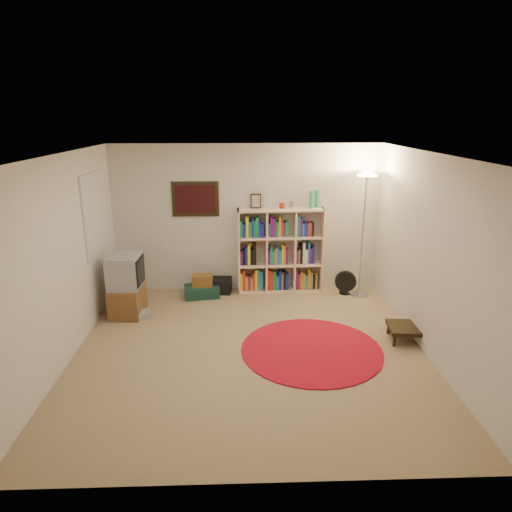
{
  "coord_description": "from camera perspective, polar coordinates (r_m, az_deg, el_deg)",
  "views": [
    {
      "loc": [
        -0.11,
        -5.31,
        2.92
      ],
      "look_at": [
        0.1,
        0.6,
        1.1
      ],
      "focal_mm": 32.0,
      "sensor_mm": 36.0,
      "label": 1
    }
  ],
  "objects": [
    {
      "name": "tv_stand",
      "position": [
        7.19,
        -15.86,
        -3.63
      ],
      "size": [
        0.48,
        0.66,
        0.94
      ],
      "rotation": [
        0.0,
        0.0,
        -0.04
      ],
      "color": "brown",
      "rests_on": "ground"
    },
    {
      "name": "wicker_basket",
      "position": [
        7.72,
        -6.69,
        -3.03
      ],
      "size": [
        0.34,
        0.25,
        0.19
      ],
      "rotation": [
        0.0,
        0.0,
        -0.03
      ],
      "color": "brown",
      "rests_on": "suitcase"
    },
    {
      "name": "duffel_bag",
      "position": [
        7.89,
        -4.44,
        -3.69
      ],
      "size": [
        0.39,
        0.33,
        0.25
      ],
      "rotation": [
        0.0,
        0.0,
        -0.08
      ],
      "color": "black",
      "rests_on": "ground"
    },
    {
      "name": "red_rug",
      "position": [
        6.11,
        6.95,
        -11.53
      ],
      "size": [
        1.84,
        1.84,
        0.02
      ],
      "color": "maroon",
      "rests_on": "ground"
    },
    {
      "name": "floor_lamp",
      "position": [
        7.55,
        13.56,
        7.63
      ],
      "size": [
        0.44,
        0.44,
        2.09
      ],
      "rotation": [
        0.0,
        0.0,
        -0.09
      ],
      "color": "silver",
      "rests_on": "ground"
    },
    {
      "name": "paper_towel",
      "position": [
        7.95,
        -0.11,
        -3.4
      ],
      "size": [
        0.15,
        0.15,
        0.27
      ],
      "rotation": [
        0.0,
        0.0,
        -0.22
      ],
      "color": "silver",
      "rests_on": "ground"
    },
    {
      "name": "floor_fan",
      "position": [
        7.92,
        11.11,
        -3.28
      ],
      "size": [
        0.37,
        0.22,
        0.41
      ],
      "rotation": [
        0.0,
        0.0,
        -0.19
      ],
      "color": "black",
      "rests_on": "ground"
    },
    {
      "name": "room",
      "position": [
        5.62,
        -1.38,
        -0.11
      ],
      "size": [
        4.54,
        4.54,
        2.54
      ],
      "color": "#947B57",
      "rests_on": "ground"
    },
    {
      "name": "dvd_box",
      "position": [
        7.16,
        -14.26,
        -7.14
      ],
      "size": [
        0.34,
        0.3,
        0.09
      ],
      "rotation": [
        0.0,
        0.0,
        0.29
      ],
      "color": "#9E9DA2",
      "rests_on": "ground"
    },
    {
      "name": "side_table",
      "position": [
        6.55,
        18.22,
        -8.58
      ],
      "size": [
        0.5,
        0.5,
        0.21
      ],
      "rotation": [
        0.0,
        0.0,
        -0.1
      ],
      "color": "black",
      "rests_on": "ground"
    },
    {
      "name": "bookshelf",
      "position": [
        7.83,
        2.84,
        0.61
      ],
      "size": [
        1.46,
        0.47,
        1.74
      ],
      "rotation": [
        0.0,
        0.0,
        0.04
      ],
      "color": "beige",
      "rests_on": "ground"
    },
    {
      "name": "suitcase",
      "position": [
        7.75,
        -6.79,
        -4.41
      ],
      "size": [
        0.62,
        0.45,
        0.18
      ],
      "rotation": [
        0.0,
        0.0,
        0.16
      ],
      "color": "#123329",
      "rests_on": "ground"
    }
  ]
}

